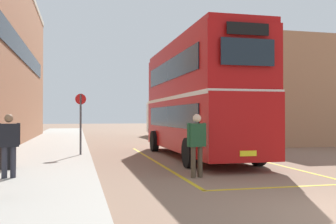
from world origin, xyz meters
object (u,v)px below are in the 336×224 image
object	(u,v)px
single_deck_bus	(174,117)
bus_stop_sign	(81,118)
pedestrian_boarding	(197,140)
pedestrian_waiting_near	(9,141)
double_decker_bus	(197,97)
litter_bin	(8,155)

from	to	relation	value
single_deck_bus	bus_stop_sign	world-z (taller)	single_deck_bus
single_deck_bus	pedestrian_boarding	distance (m)	19.65
pedestrian_waiting_near	bus_stop_sign	xyz separation A→B (m)	(1.83, 5.64, 0.57)
single_deck_bus	double_decker_bus	bearing A→B (deg)	-100.24
single_deck_bus	pedestrian_waiting_near	distance (m)	21.07
pedestrian_boarding	pedestrian_waiting_near	size ratio (longest dim) A/B	1.09
bus_stop_sign	single_deck_bus	bearing A→B (deg)	61.26
single_deck_bus	pedestrian_waiting_near	xyz separation A→B (m)	(-9.14, -18.98, -0.56)
litter_bin	bus_stop_sign	bearing A→B (deg)	60.96
litter_bin	bus_stop_sign	size ratio (longest dim) A/B	0.34
pedestrian_waiting_near	bus_stop_sign	world-z (taller)	bus_stop_sign
double_decker_bus	bus_stop_sign	bearing A→B (deg)	170.00
pedestrian_waiting_near	pedestrian_boarding	bearing A→B (deg)	-2.42
litter_bin	bus_stop_sign	world-z (taller)	bus_stop_sign
single_deck_bus	bus_stop_sign	size ratio (longest dim) A/B	3.83
double_decker_bus	pedestrian_boarding	size ratio (longest dim) A/B	5.56
pedestrian_waiting_near	double_decker_bus	bearing A→B (deg)	36.12
pedestrian_waiting_near	litter_bin	world-z (taller)	pedestrian_waiting_near
bus_stop_sign	double_decker_bus	bearing A→B (deg)	-10.00
pedestrian_boarding	litter_bin	distance (m)	5.66
single_deck_bus	litter_bin	world-z (taller)	single_deck_bus
pedestrian_waiting_near	bus_stop_sign	size ratio (longest dim) A/B	0.65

